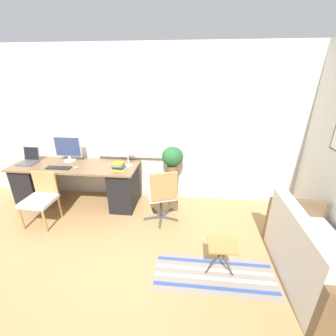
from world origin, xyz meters
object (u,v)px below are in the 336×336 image
object	(u,v)px
desk_lamp	(127,147)
potted_plant	(172,157)
laptop	(29,160)
mouse	(76,167)
couch_loveseat	(314,260)
monitor	(68,149)
keyboard	(59,168)
plant_stand	(172,176)
office_chair_swivel	(162,194)
book_stack	(119,166)
desk_chair_wooden	(41,197)
folding_stool	(222,248)

from	to	relation	value
desk_lamp	potted_plant	world-z (taller)	desk_lamp
laptop	mouse	bearing A→B (deg)	-10.21
laptop	couch_loveseat	distance (m)	4.55
monitor	keyboard	size ratio (longest dim) A/B	1.18
plant_stand	mouse	bearing A→B (deg)	-168.17
keyboard	office_chair_swivel	world-z (taller)	office_chair_swivel
office_chair_swivel	plant_stand	distance (m)	0.58
laptop	book_stack	distance (m)	1.71
book_stack	desk_chair_wooden	world-z (taller)	book_stack
laptop	desk_lamp	distance (m)	1.83
laptop	folding_stool	bearing A→B (deg)	-23.38
keyboard	potted_plant	bearing A→B (deg)	10.64
desk_chair_wooden	couch_loveseat	world-z (taller)	couch_loveseat
keyboard	folding_stool	distance (m)	2.90
office_chair_swivel	couch_loveseat	distance (m)	2.11
monitor	potted_plant	bearing A→B (deg)	-0.18
mouse	desk_lamp	size ratio (longest dim) A/B	0.17
desk_chair_wooden	couch_loveseat	size ratio (longest dim) A/B	0.54
laptop	plant_stand	size ratio (longest dim) A/B	0.46
office_chair_swivel	couch_loveseat	bearing A→B (deg)	131.68
book_stack	office_chair_swivel	world-z (taller)	office_chair_swivel
keyboard	plant_stand	world-z (taller)	keyboard
desk_chair_wooden	potted_plant	xyz separation A→B (m)	(2.01, 0.78, 0.46)
monitor	desk_chair_wooden	xyz separation A→B (m)	(-0.13, -0.79, -0.55)
monitor	book_stack	world-z (taller)	monitor
mouse	book_stack	xyz separation A→B (m)	(0.73, 0.02, 0.05)
monitor	desk_chair_wooden	bearing A→B (deg)	-99.05
keyboard	desk_lamp	distance (m)	1.22
desk_chair_wooden	office_chair_swivel	distance (m)	1.91
desk_lamp	book_stack	bearing A→B (deg)	-118.69
office_chair_swivel	folding_stool	distance (m)	1.30
mouse	desk_chair_wooden	world-z (taller)	desk_chair_wooden
keyboard	desk_lamp	bearing A→B (deg)	11.72
keyboard	office_chair_swivel	bearing A→B (deg)	-6.74
desk_chair_wooden	folding_stool	bearing A→B (deg)	-13.61
desk_lamp	couch_loveseat	xyz separation A→B (m)	(2.50, -1.42, -0.80)
monitor	mouse	size ratio (longest dim) A/B	6.52
plant_stand	laptop	bearing A→B (deg)	-176.43
desk_lamp	plant_stand	world-z (taller)	desk_lamp
mouse	potted_plant	size ratio (longest dim) A/B	0.17
office_chair_swivel	folding_stool	bearing A→B (deg)	108.66
book_stack	folding_stool	xyz separation A→B (m)	(1.57, -1.26, -0.43)
desk_lamp	folding_stool	size ratio (longest dim) A/B	0.96
book_stack	plant_stand	xyz separation A→B (m)	(0.86, 0.32, -0.28)
monitor	potted_plant	xyz separation A→B (m)	(1.89, -0.01, -0.09)
laptop	potted_plant	bearing A→B (deg)	3.57
keyboard	potted_plant	world-z (taller)	potted_plant
mouse	couch_loveseat	bearing A→B (deg)	-19.89
mouse	potted_plant	xyz separation A→B (m)	(1.59, 0.33, 0.12)
desk_chair_wooden	potted_plant	size ratio (longest dim) A/B	1.82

